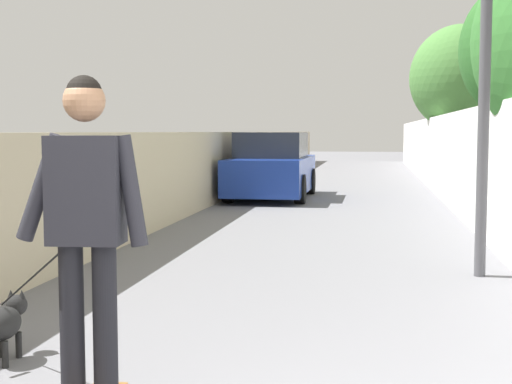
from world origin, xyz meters
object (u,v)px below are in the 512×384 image
object	(u,v)px
tree_right_far	(461,79)
car_near	(272,168)
person_skateboarder	(86,215)
dog	(5,321)

from	to	relation	value
tree_right_far	car_near	bearing A→B (deg)	133.95
person_skateboarder	car_near	bearing A→B (deg)	3.74
person_skateboarder	dog	xyz separation A→B (m)	(0.90, 0.97, -0.85)
tree_right_far	dog	world-z (taller)	tree_right_far
tree_right_far	dog	size ratio (longest dim) A/B	3.89
tree_right_far	person_skateboarder	bearing A→B (deg)	167.56
tree_right_far	dog	xyz separation A→B (m)	(-16.79, 4.87, -2.78)
tree_right_far	car_near	world-z (taller)	tree_right_far
dog	car_near	bearing A→B (deg)	-0.53
dog	tree_right_far	bearing A→B (deg)	-16.18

